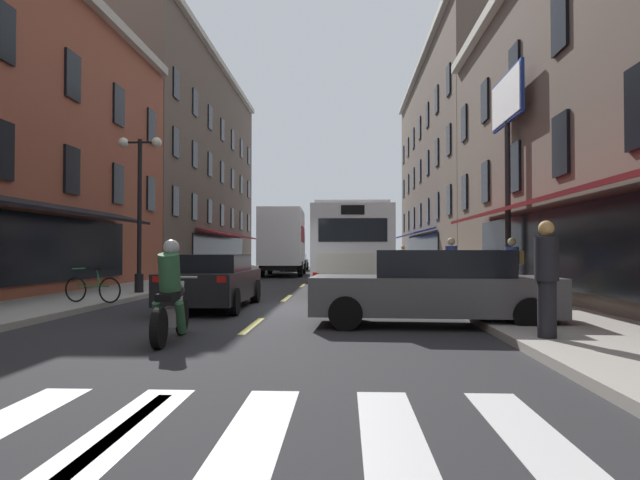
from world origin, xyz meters
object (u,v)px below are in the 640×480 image
Objects in this scene: bicycle_near at (93,289)px; pedestrian_near at (513,268)px; motorcycle_rider at (171,298)px; pedestrian_rear at (547,277)px; street_lamp_twin at (140,206)px; sedan_near at (213,281)px; pedestrian_far at (451,266)px; sedan_mid at (434,288)px; transit_bus at (349,248)px; pedestrian_mid at (403,260)px; box_truck at (283,242)px; sedan_far at (295,262)px; billboard_sign at (507,124)px.

bicycle_near is 0.99× the size of pedestrian_near.
motorcycle_rider is 5.95m from pedestrian_rear.
bicycle_near is at bearing -87.91° from street_lamp_twin.
sedan_near is at bearing 131.53° from pedestrian_rear.
sedan_mid is at bearing 96.07° from pedestrian_far.
street_lamp_twin is at bearing 128.93° from pedestrian_rear.
pedestrian_mid is at bearing 67.46° from transit_bus.
sedan_far is at bearing 90.82° from box_truck.
motorcycle_rider reaches higher than sedan_far.
bicycle_near is 11.05m from pedestrian_near.
street_lamp_twin is (-9.78, -12.03, 1.95)m from pedestrian_mid.
pedestrian_near is at bearing -66.12° from box_truck.
pedestrian_rear reaches higher than sedan_far.
pedestrian_near reaches higher than motorcycle_rider.
billboard_sign reaches higher than pedestrian_mid.
box_truck is at bearing -47.40° from pedestrian_far.
sedan_mid is 1.07× the size of sedan_far.
sedan_mid is (-3.46, -6.95, -4.83)m from billboard_sign.
sedan_far is 34.43m from pedestrian_rear.
transit_bus reaches higher than pedestrian_mid.
pedestrian_near reaches higher than sedan_near.
pedestrian_rear is at bearing -2.34° from motorcycle_rider.
sedan_mid is at bearing 111.90° from pedestrian_near.
sedan_mid is (5.48, -22.41, -1.29)m from box_truck.
street_lamp_twin is at bearing 14.98° from pedestrian_far.
transit_bus is 2.64× the size of sedan_near.
sedan_mid is at bearing 24.70° from motorcycle_rider.
sedan_far is 0.89× the size of street_lamp_twin.
motorcycle_rider is 1.24× the size of bicycle_near.
street_lamp_twin is (-0.13, 3.59, 2.44)m from bicycle_near.
billboard_sign is 1.39× the size of street_lamp_twin.
pedestrian_far is at bearing 0.13° from pedestrian_near.
pedestrian_rear is at bearing -29.44° from bicycle_near.
sedan_near reaches higher than bicycle_near.
transit_bus reaches higher than bicycle_near.
box_truck is 4.24× the size of pedestrian_rear.
sedan_mid is at bearing 24.31° from pedestrian_mid.
sedan_far is at bearing -122.83° from pedestrian_mid.
transit_bus is 8.59m from street_lamp_twin.
pedestrian_mid is at bearing 58.30° from bicycle_near.
pedestrian_far is at bearing 80.96° from pedestrian_rear.
pedestrian_rear is (6.95, -33.72, 0.41)m from sedan_far.
transit_bus is 6.84× the size of pedestrian_rear.
pedestrian_far is (-1.26, 1.88, 0.00)m from pedestrian_near.
box_truck is at bearing -90.13° from pedestrian_mid.
billboard_sign reaches higher than motorcycle_rider.
motorcycle_rider reaches higher than sedan_near.
box_truck reaches higher than sedan_near.
pedestrian_rear is at bearing -78.36° from sedan_far.
pedestrian_near is at bearing -73.15° from sedan_far.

